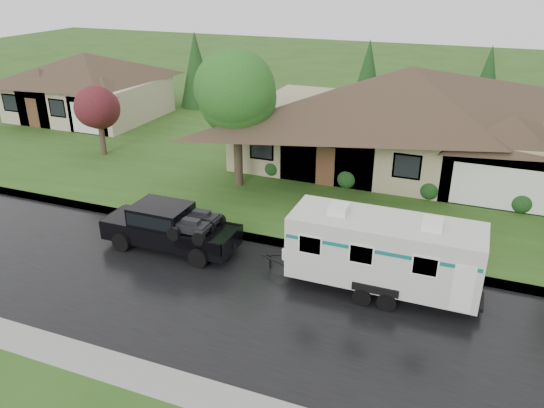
{
  "coord_description": "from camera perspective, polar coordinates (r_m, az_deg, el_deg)",
  "views": [
    {
      "loc": [
        5.77,
        -16.21,
        10.71
      ],
      "look_at": [
        -1.46,
        2.0,
        1.93
      ],
      "focal_mm": 35.0,
      "sensor_mm": 36.0,
      "label": 1
    }
  ],
  "objects": [
    {
      "name": "curb",
      "position": [
        22.07,
        3.77,
        -4.71
      ],
      "size": [
        140.0,
        0.5,
        0.15
      ],
      "primitive_type": "cube",
      "color": "gray",
      "rests_on": "ground"
    },
    {
      "name": "shrub_row",
      "position": [
        27.68,
        12.33,
        2.25
      ],
      "size": [
        13.6,
        1.0,
        1.0
      ],
      "color": "#143814",
      "rests_on": "lawn"
    },
    {
      "name": "travel_trailer",
      "position": [
        18.98,
        11.93,
        -4.92
      ],
      "size": [
        6.96,
        2.45,
        3.12
      ],
      "color": "silver",
      "rests_on": "ground"
    },
    {
      "name": "pickup_truck",
      "position": [
        22.16,
        -11.13,
        -2.31
      ],
      "size": [
        5.64,
        2.14,
        1.88
      ],
      "color": "black",
      "rests_on": "ground"
    },
    {
      "name": "house_far",
      "position": [
        42.98,
        -19.17,
        12.48
      ],
      "size": [
        10.8,
        8.64,
        5.8
      ],
      "color": "tan",
      "rests_on": "lawn"
    },
    {
      "name": "house_main",
      "position": [
        31.08,
        14.87,
        10.11
      ],
      "size": [
        19.44,
        10.8,
        6.9
      ],
      "color": "tan",
      "rests_on": "lawn"
    },
    {
      "name": "lawn",
      "position": [
        33.47,
        10.63,
        5.2
      ],
      "size": [
        140.0,
        26.0,
        0.15
      ],
      "primitive_type": "cube",
      "color": "#284E18",
      "rests_on": "ground"
    },
    {
      "name": "ground",
      "position": [
        20.27,
        1.76,
        -7.76
      ],
      "size": [
        140.0,
        140.0,
        0.0
      ],
      "primitive_type": "plane",
      "color": "#284E18",
      "rests_on": "ground"
    },
    {
      "name": "road",
      "position": [
        18.7,
        -0.38,
        -10.76
      ],
      "size": [
        140.0,
        8.0,
        0.01
      ],
      "primitive_type": "cube",
      "color": "black",
      "rests_on": "ground"
    },
    {
      "name": "tree_left_green",
      "position": [
        26.82,
        -3.85,
        11.85
      ],
      "size": [
        4.24,
        4.24,
        7.02
      ],
      "color": "#382B1E",
      "rests_on": "lawn"
    },
    {
      "name": "tree_red",
      "position": [
        33.65,
        -18.19,
        9.79
      ],
      "size": [
        2.53,
        2.53,
        4.18
      ],
      "color": "#382B1E",
      "rests_on": "lawn"
    }
  ]
}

